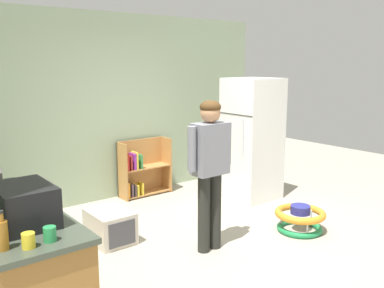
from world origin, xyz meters
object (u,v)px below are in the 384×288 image
Objects in this scene: kitchen_counter at (12,264)px; standing_person at (210,161)px; pet_carrier at (110,226)px; orange_cup at (19,194)px; baby_walker at (300,218)px; amber_bottle at (2,234)px; microwave at (24,205)px; green_cup at (50,234)px; bookshelf at (141,171)px; refrigerator at (252,139)px; yellow_cup at (28,240)px.

kitchen_counter is 2.10m from standing_person.
pet_carrier is 5.81× the size of orange_cup.
amber_bottle is at bearing -172.73° from baby_walker.
kitchen_counter is at bearing 91.90° from microwave.
green_cup is at bearing -85.45° from microwave.
pet_carrier is at bearing 52.63° from green_cup.
orange_cup is 1.00× the size of green_cup.
bookshelf is at bearing 39.82° from orange_cup.
kitchen_counter is at bearing 73.25° from amber_bottle.
kitchen_counter is 2.21× the size of bookshelf.
green_cup is (-3.66, -1.78, 0.06)m from refrigerator.
bookshelf reaches higher than pet_carrier.
baby_walker is 3.44m from yellow_cup.
yellow_cup is (-3.80, -1.79, 0.06)m from refrigerator.
standing_person is at bearing 17.86° from amber_bottle.
yellow_cup is 0.14m from green_cup.
amber_bottle is 0.15m from yellow_cup.
microwave is at bearing 94.55° from green_cup.
microwave is at bearing -134.37° from bookshelf.
orange_cup reaches higher than kitchen_counter.
amber_bottle is at bearing -133.39° from bookshelf.
microwave reaches higher than amber_bottle.
orange_cup is at bearing 83.97° from green_cup.
microwave is 1.95× the size of amber_bottle.
pet_carrier is at bearing 149.50° from baby_walker.
standing_person reaches higher than microwave.
refrigerator is 2.09× the size of bookshelf.
kitchen_counter is 3.91× the size of microwave.
kitchen_counter is 0.93m from green_cup.
orange_cup is at bearing 171.29° from baby_walker.
baby_walker is (1.19, -0.29, -0.82)m from standing_person.
yellow_cup is at bearing -26.95° from amber_bottle.
bookshelf reaches higher than baby_walker.
amber_bottle reaches higher than yellow_cup.
kitchen_counter is 3.11× the size of baby_walker.
baby_walker is at bearing 1.83° from microwave.
refrigerator is at bearing 69.05° from baby_walker.
refrigerator is 1.10× the size of standing_person.
microwave is (-2.01, -0.39, 0.06)m from standing_person.
refrigerator is at bearing 23.74° from amber_bottle.
baby_walker is at bearing -72.74° from bookshelf.
baby_walker is at bearing 7.27° from amber_bottle.
green_cup is (0.04, -0.78, 0.50)m from kitchen_counter.
green_cup is at bearing -129.95° from bookshelf.
amber_bottle is (-0.23, -0.34, -0.04)m from microwave.
baby_walker is 2.24m from pet_carrier.
green_cup is at bearing -86.80° from kitchen_counter.
standing_person is at bearing 166.41° from baby_walker.
kitchen_counter is 1.16× the size of standing_person.
amber_bottle is at bearing -124.95° from microwave.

